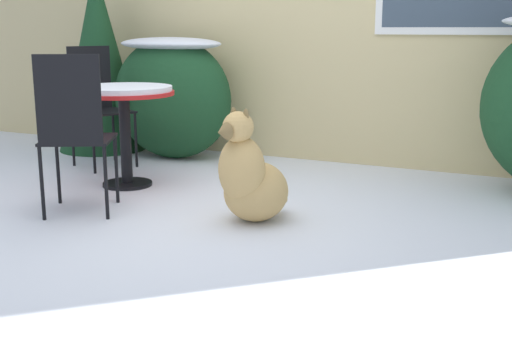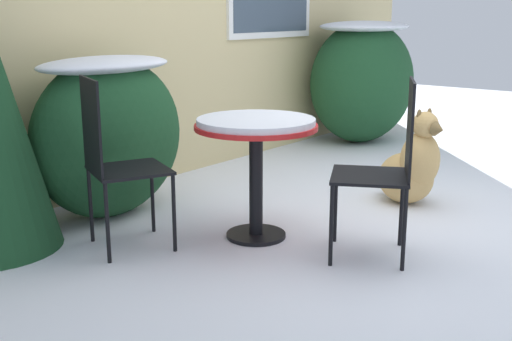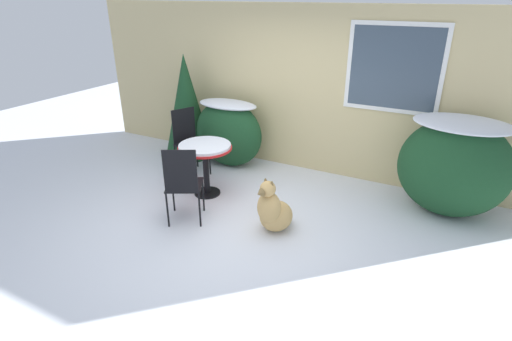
{
  "view_description": "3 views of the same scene",
  "coord_description": "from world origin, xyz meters",
  "px_view_note": "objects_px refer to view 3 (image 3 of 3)",
  "views": [
    {
      "loc": [
        2.2,
        -3.37,
        1.21
      ],
      "look_at": [
        0.49,
        0.2,
        0.33
      ],
      "focal_mm": 45.0,
      "sensor_mm": 36.0,
      "label": 1
    },
    {
      "loc": [
        -3.9,
        -1.84,
        1.43
      ],
      "look_at": [
        -0.82,
        0.61,
        0.44
      ],
      "focal_mm": 45.0,
      "sensor_mm": 36.0,
      "label": 2
    },
    {
      "loc": [
        2.27,
        -3.73,
        2.75
      ],
      "look_at": [
        0.0,
        0.6,
        0.55
      ],
      "focal_mm": 28.0,
      "sensor_mm": 36.0,
      "label": 3
    }
  ],
  "objects_px": {
    "patio_chair_near_table": "(188,139)",
    "patio_chair_far_side": "(183,182)",
    "dog": "(273,211)",
    "patio_table": "(205,153)"
  },
  "relations": [
    {
      "from": "patio_chair_near_table",
      "to": "patio_table",
      "type": "bearing_deg",
      "value": -103.52
    },
    {
      "from": "patio_chair_far_side",
      "to": "dog",
      "type": "distance_m",
      "value": 1.18
    },
    {
      "from": "patio_table",
      "to": "dog",
      "type": "height_order",
      "value": "patio_table"
    },
    {
      "from": "patio_chair_near_table",
      "to": "patio_chair_far_side",
      "type": "bearing_deg",
      "value": -121.91
    },
    {
      "from": "patio_chair_far_side",
      "to": "dog",
      "type": "height_order",
      "value": "patio_chair_far_side"
    },
    {
      "from": "patio_table",
      "to": "patio_chair_near_table",
      "type": "xyz_separation_m",
      "value": [
        -0.69,
        0.53,
        -0.07
      ]
    },
    {
      "from": "patio_chair_near_table",
      "to": "patio_chair_far_side",
      "type": "height_order",
      "value": "same"
    },
    {
      "from": "patio_table",
      "to": "patio_chair_near_table",
      "type": "relative_size",
      "value": 0.74
    },
    {
      "from": "patio_chair_near_table",
      "to": "dog",
      "type": "relative_size",
      "value": 1.43
    },
    {
      "from": "patio_chair_near_table",
      "to": "dog",
      "type": "bearing_deg",
      "value": -92.39
    }
  ]
}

